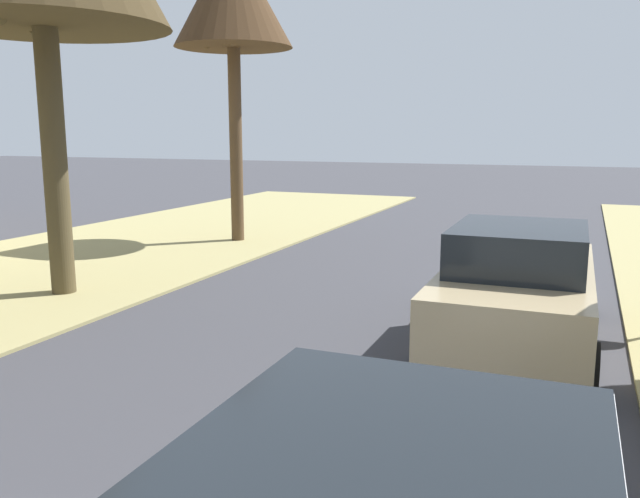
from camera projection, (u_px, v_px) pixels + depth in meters
name	position (u px, v px, depth m)	size (l,w,h in m)	color
parked_sedan_tan	(518.00, 289.00, 8.45)	(1.98, 4.42, 1.57)	tan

